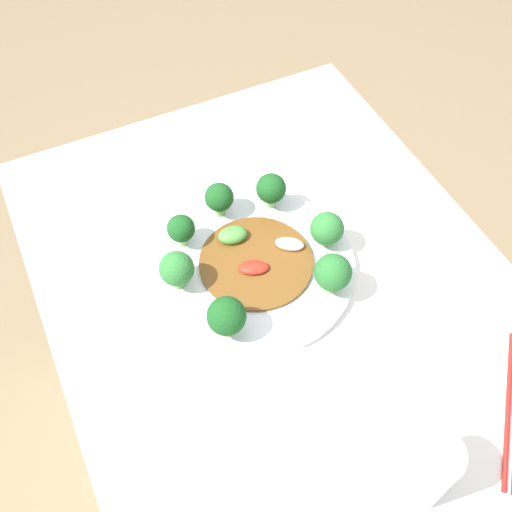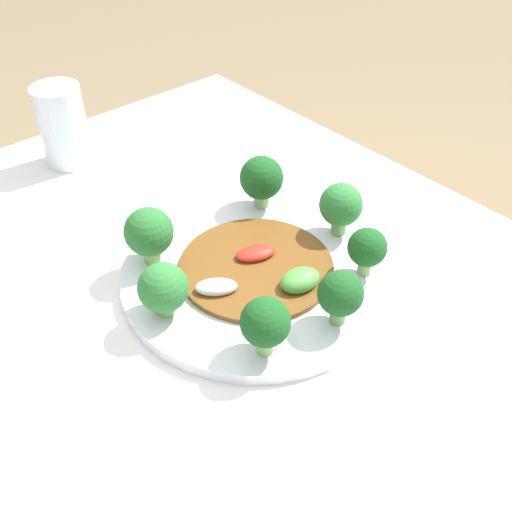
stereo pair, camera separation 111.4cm
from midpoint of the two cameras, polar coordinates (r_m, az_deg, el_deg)
ground_plane at (r=1.39m, az=-1.75°, el=-36.42°), size 8.00×8.00×0.00m
table at (r=1.01m, az=-2.40°, el=-36.49°), size 0.91×0.71×0.75m
plate at (r=0.63m, az=-7.81°, el=-33.93°), size 0.32×0.32×0.02m
broccoli_northeast at (r=0.58m, az=5.49°, el=-38.60°), size 0.06×0.06×0.07m
broccoli_southeast at (r=0.60m, az=-15.53°, el=-45.01°), size 0.06×0.06×0.07m
broccoli_south at (r=0.61m, az=-22.62°, el=-35.77°), size 0.05×0.05×0.07m
broccoli_southwest at (r=0.61m, az=-20.55°, el=-28.45°), size 0.05×0.05×0.06m
broccoli_northwest at (r=0.60m, az=-4.76°, el=-22.03°), size 0.05×0.05×0.07m
broccoli_north at (r=0.59m, az=4.66°, el=-29.86°), size 0.05×0.05×0.06m
broccoli_west at (r=0.61m, az=-13.64°, el=-23.28°), size 0.05×0.05×0.06m
stirfry_center at (r=0.62m, az=-8.09°, el=-33.22°), size 0.18×0.18×0.03m
drinking_glass at (r=0.67m, az=25.12°, el=-62.55°), size 0.07×0.07×0.12m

